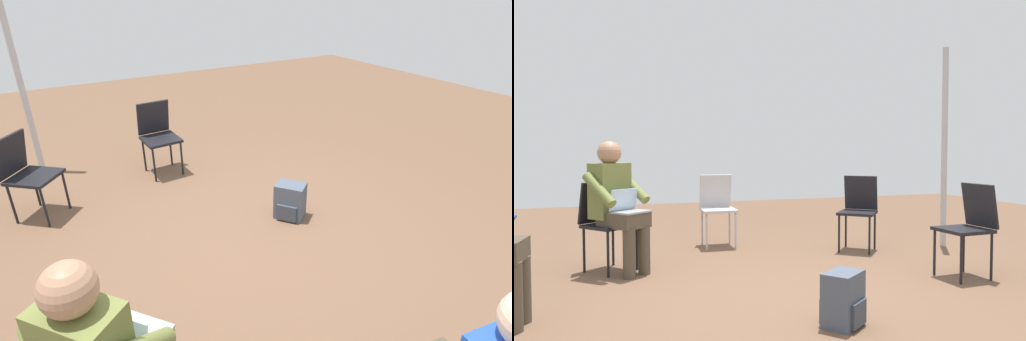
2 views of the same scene
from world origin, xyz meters
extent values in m
plane|color=brown|center=(0.00, 0.00, 0.00)|extent=(14.00, 14.00, 0.00)
cube|color=black|center=(1.49, 1.42, 0.43)|extent=(0.56, 0.56, 0.03)
cylinder|color=black|center=(1.51, 1.18, 0.21)|extent=(0.02, 0.02, 0.42)
cylinder|color=black|center=(1.25, 1.40, 0.21)|extent=(0.02, 0.02, 0.42)
cylinder|color=black|center=(1.73, 1.44, 0.21)|extent=(0.02, 0.02, 0.42)
cylinder|color=black|center=(1.47, 1.66, 0.21)|extent=(0.02, 0.02, 0.42)
cube|color=black|center=(1.62, 1.57, 0.65)|extent=(0.35, 0.32, 0.40)
cube|color=black|center=(1.81, 0.07, 0.43)|extent=(0.42, 0.42, 0.03)
cylinder|color=black|center=(1.65, -0.11, 0.21)|extent=(0.02, 0.02, 0.42)
cylinder|color=black|center=(1.64, 0.23, 0.21)|extent=(0.02, 0.02, 0.42)
cylinder|color=black|center=(1.99, -0.10, 0.21)|extent=(0.02, 0.02, 0.42)
cylinder|color=black|center=(1.98, 0.24, 0.21)|extent=(0.02, 0.02, 0.42)
cube|color=black|center=(2.00, 0.07, 0.65)|extent=(0.11, 0.38, 0.40)
sphere|color=#A87A5B|center=(-1.19, 1.36, 1.13)|extent=(0.22, 0.22, 0.22)
cylinder|color=olive|center=(-0.97, 1.40, 0.80)|extent=(0.32, 0.37, 0.31)
cube|color=#9EA0A5|center=(-1.00, 1.12, 0.59)|extent=(0.37, 0.36, 0.02)
cube|color=#B2D1F2|center=(-1.07, 1.21, 0.70)|extent=(0.27, 0.23, 0.20)
cube|color=#475160|center=(0.23, -0.68, 0.18)|extent=(0.34, 0.33, 0.36)
cube|color=#39414D|center=(0.23, -0.68, 0.10)|extent=(0.31, 0.32, 0.16)
cylinder|color=#B2B2B7|center=(2.60, 1.34, 1.18)|extent=(0.07, 0.07, 2.35)
camera|label=1|loc=(-2.51, 1.34, 2.17)|focal=28.00mm
camera|label=2|loc=(-1.29, -3.59, 1.18)|focal=35.00mm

